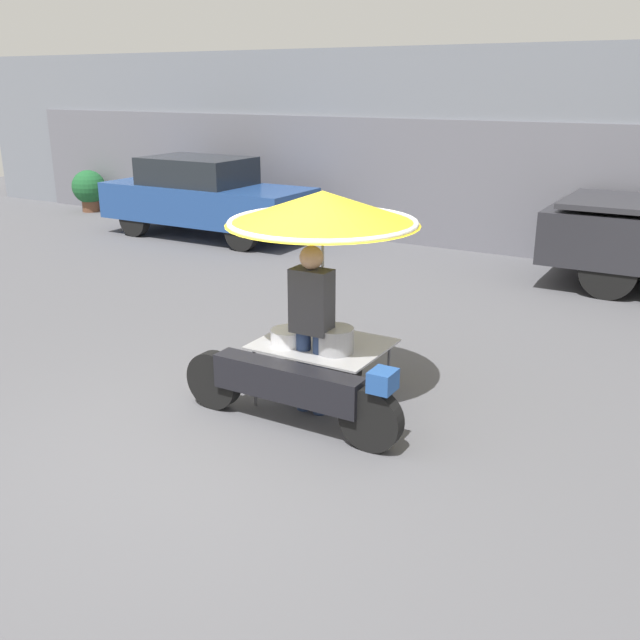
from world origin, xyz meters
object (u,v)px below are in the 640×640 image
at_px(parked_car, 205,197).
at_px(vendor_motorcycle_cart, 318,247).
at_px(vendor_person, 312,321).
at_px(potted_plant, 89,188).

bearing_deg(parked_car, vendor_motorcycle_cart, -43.81).
xyz_separation_m(vendor_motorcycle_cart, vendor_person, (0.01, -0.14, -0.67)).
distance_m(vendor_person, potted_plant, 12.54).
xyz_separation_m(vendor_motorcycle_cart, potted_plant, (-10.45, 6.77, -1.02)).
xyz_separation_m(vendor_motorcycle_cart, parked_car, (-6.07, 5.82, -0.76)).
bearing_deg(parked_car, potted_plant, 167.80).
bearing_deg(vendor_motorcycle_cart, parked_car, 136.19).
relative_size(vendor_motorcycle_cart, parked_car, 0.51).
relative_size(vendor_person, parked_car, 0.37).
height_order(parked_car, potted_plant, parked_car).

